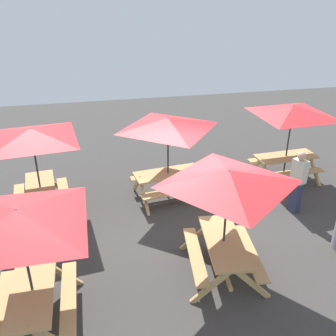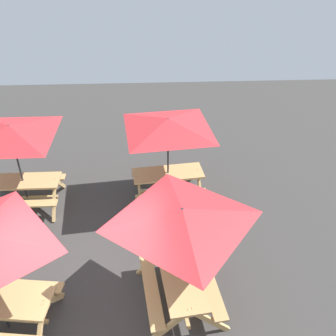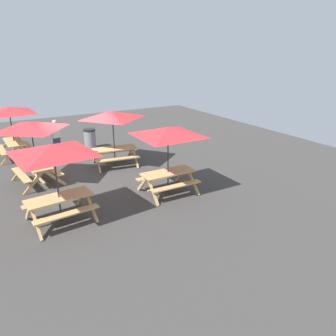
# 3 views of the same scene
# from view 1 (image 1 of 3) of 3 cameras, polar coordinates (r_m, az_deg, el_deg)

# --- Properties ---
(ground_plane) EXTENTS (24.00, 24.00, 0.00)m
(ground_plane) POSITION_cam_1_polar(r_m,az_deg,el_deg) (9.09, 4.29, -9.46)
(ground_plane) COLOR #3D3A38
(ground_plane) RESTS_ON ground
(picnic_table_0) EXTENTS (2.81, 2.81, 2.34)m
(picnic_table_0) POSITION_cam_1_polar(r_m,az_deg,el_deg) (9.38, -19.98, 3.93)
(picnic_table_0) COLOR tan
(picnic_table_0) RESTS_ON ground
(picnic_table_1) EXTENTS (2.24, 2.24, 2.34)m
(picnic_table_1) POSITION_cam_1_polar(r_m,az_deg,el_deg) (9.54, 0.00, 5.90)
(picnic_table_1) COLOR tan
(picnic_table_1) RESTS_ON ground
(picnic_table_2) EXTENTS (2.83, 2.83, 2.34)m
(picnic_table_2) POSITION_cam_1_polar(r_m,az_deg,el_deg) (6.13, -21.72, -8.31)
(picnic_table_2) COLOR tan
(picnic_table_2) RESTS_ON ground
(picnic_table_3) EXTENTS (2.24, 2.24, 2.34)m
(picnic_table_3) POSITION_cam_1_polar(r_m,az_deg,el_deg) (6.89, 9.13, -2.68)
(picnic_table_3) COLOR tan
(picnic_table_3) RESTS_ON ground
(picnic_table_4) EXTENTS (2.82, 2.82, 2.34)m
(picnic_table_4) POSITION_cam_1_polar(r_m,az_deg,el_deg) (11.16, 18.38, 7.55)
(picnic_table_4) COLOR tan
(picnic_table_4) RESTS_ON ground
(person_standing) EXTENTS (0.33, 0.41, 1.67)m
(person_standing) POSITION_cam_1_polar(r_m,az_deg,el_deg) (9.90, 19.18, -1.82)
(person_standing) COLOR #2D334C
(person_standing) RESTS_ON ground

